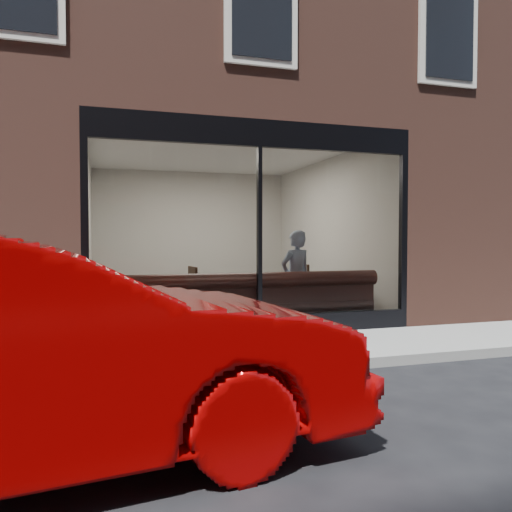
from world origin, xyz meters
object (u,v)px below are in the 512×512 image
object	(u,v)px
cafe_table_left	(206,279)
cafe_chair_right	(294,301)
parked_car	(2,353)
person	(296,278)
cafe_table_right	(333,277)
banquette	(252,317)
cafe_chair_left	(182,307)

from	to	relation	value
cafe_table_left	cafe_chair_right	world-z (taller)	cafe_table_left
cafe_table_left	cafe_chair_right	bearing A→B (deg)	13.21
parked_car	cafe_chair_right	bearing A→B (deg)	-43.39
cafe_table_left	parked_car	size ratio (longest dim) A/B	0.13
person	cafe_table_right	distance (m)	1.17
person	banquette	bearing A→B (deg)	-2.94
banquette	person	bearing A→B (deg)	14.12
cafe_table_left	parked_car	distance (m)	5.74
cafe_chair_right	parked_car	bearing A→B (deg)	42.64
cafe_table_right	cafe_chair_right	xyz separation A→B (m)	(-0.47, 0.73, -0.50)
cafe_table_right	person	bearing A→B (deg)	-146.86
person	cafe_chair_right	size ratio (longest dim) A/B	3.69
person	cafe_table_left	bearing A→B (deg)	-52.45
person	cafe_chair_left	distance (m)	2.13
banquette	person	xyz separation A→B (m)	(0.82, 0.21, 0.57)
cafe_table_left	cafe_chair_left	distance (m)	0.67
banquette	person	size ratio (longest dim) A/B	2.52
banquette	cafe_chair_left	distance (m)	1.62
banquette	cafe_table_left	size ratio (longest dim) A/B	6.85
cafe_table_left	cafe_chair_right	distance (m)	1.94
cafe_table_left	cafe_chair_left	size ratio (longest dim) A/B	1.24
cafe_table_right	cafe_chair_left	world-z (taller)	cafe_table_right
banquette	cafe_chair_left	xyz separation A→B (m)	(-0.88, 1.36, 0.01)
cafe_table_right	cafe_chair_right	distance (m)	1.00
banquette	cafe_table_left	distance (m)	1.35
cafe_chair_left	parked_car	distance (m)	5.82
cafe_table_right	banquette	bearing A→B (deg)	-154.83
cafe_chair_left	cafe_table_right	bearing A→B (deg)	162.82
cafe_table_left	cafe_chair_left	world-z (taller)	cafe_table_left
cafe_table_right	cafe_table_left	bearing A→B (deg)	172.64
person	cafe_table_right	xyz separation A→B (m)	(0.98, 0.64, -0.05)
cafe_chair_right	parked_car	world-z (taller)	parked_car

